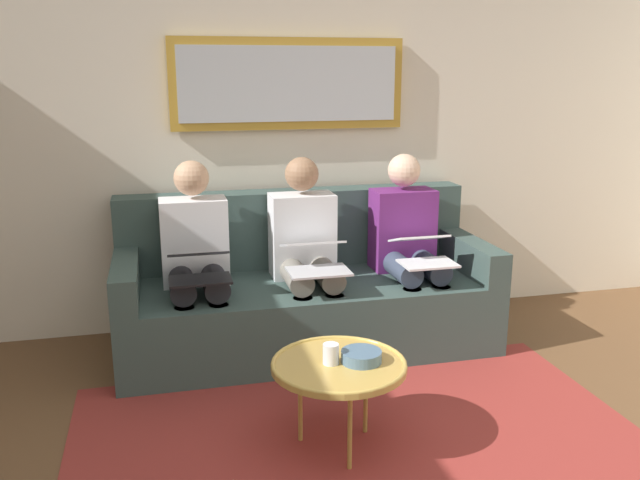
{
  "coord_description": "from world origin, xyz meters",
  "views": [
    {
      "loc": [
        0.83,
        1.68,
        1.64
      ],
      "look_at": [
        0.0,
        -1.7,
        0.75
      ],
      "focal_mm": 37.7,
      "sensor_mm": 36.0,
      "label": 1
    }
  ],
  "objects": [
    {
      "name": "framed_mirror",
      "position": [
        0.0,
        -2.51,
        1.55
      ],
      "size": [
        1.47,
        0.05,
        0.56
      ],
      "color": "#B7892D"
    },
    {
      "name": "laptop_black",
      "position": [
        0.64,
        -1.8,
        0.62
      ],
      "size": [
        0.32,
        0.33,
        0.14
      ],
      "color": "black"
    },
    {
      "name": "bowl",
      "position": [
        0.01,
        -0.89,
        0.43
      ],
      "size": [
        0.18,
        0.18,
        0.05
      ],
      "primitive_type": "cylinder",
      "color": "slate",
      "rests_on": "coffee_table"
    },
    {
      "name": "cup",
      "position": [
        0.15,
        -0.9,
        0.45
      ],
      "size": [
        0.07,
        0.07,
        0.09
      ],
      "primitive_type": "cylinder",
      "color": "silver",
      "rests_on": "coffee_table"
    },
    {
      "name": "laptop_silver",
      "position": [
        0.0,
        -1.81,
        0.63
      ],
      "size": [
        0.33,
        0.38,
        0.16
      ],
      "color": "silver"
    },
    {
      "name": "person_right",
      "position": [
        0.64,
        -2.05,
        0.61
      ],
      "size": [
        0.38,
        0.58,
        1.14
      ],
      "color": "silver",
      "rests_on": "couch"
    },
    {
      "name": "laptop_white",
      "position": [
        -0.64,
        -1.81,
        0.63
      ],
      "size": [
        0.31,
        0.36,
        0.16
      ],
      "color": "white"
    },
    {
      "name": "person_middle",
      "position": [
        0.0,
        -2.05,
        0.61
      ],
      "size": [
        0.38,
        0.58,
        1.14
      ],
      "color": "silver",
      "rests_on": "couch"
    },
    {
      "name": "coffee_table",
      "position": [
        0.11,
        -0.9,
        0.39
      ],
      "size": [
        0.59,
        0.59,
        0.41
      ],
      "color": "tan",
      "rests_on": "ground_plane"
    },
    {
      "name": "couch",
      "position": [
        0.0,
        -2.12,
        0.31
      ],
      "size": [
        2.2,
        0.9,
        0.9
      ],
      "color": "#384C47",
      "rests_on": "ground_plane"
    },
    {
      "name": "person_left",
      "position": [
        -0.64,
        -2.05,
        0.61
      ],
      "size": [
        0.38,
        0.58,
        1.14
      ],
      "color": "#66236B",
      "rests_on": "couch"
    },
    {
      "name": "area_rug",
      "position": [
        0.0,
        -0.85,
        0.0
      ],
      "size": [
        2.6,
        1.8,
        0.01
      ],
      "primitive_type": "cube",
      "color": "maroon",
      "rests_on": "ground_plane"
    },
    {
      "name": "wall_rear",
      "position": [
        0.0,
        -2.6,
        1.3
      ],
      "size": [
        6.0,
        0.12,
        2.6
      ],
      "primitive_type": "cube",
      "color": "beige",
      "rests_on": "ground_plane"
    }
  ]
}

